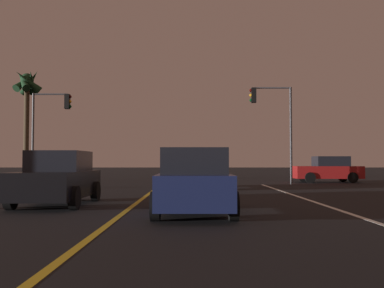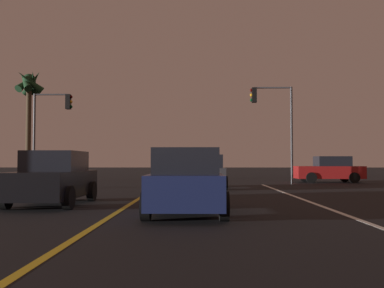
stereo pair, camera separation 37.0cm
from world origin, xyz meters
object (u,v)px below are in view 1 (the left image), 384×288
car_lead_same_lane (194,182)px  car_crossing_side (328,170)px  traffic_light_near_left (51,117)px  car_ahead_far (206,172)px  traffic_light_near_right (272,113)px  car_oncoming (58,179)px  palm_tree_left_far (27,91)px

car_lead_same_lane → car_crossing_side: size_ratio=1.00×
car_crossing_side → traffic_light_near_left: bearing=7.6°
car_ahead_far → traffic_light_near_left: bearing=65.1°
car_lead_same_lane → traffic_light_near_right: traffic_light_near_right is taller
car_crossing_side → traffic_light_near_right: size_ratio=0.73×
car_crossing_side → traffic_light_near_left: 17.91m
car_oncoming → traffic_light_near_right: traffic_light_near_right is taller
car_ahead_far → palm_tree_left_far: palm_tree_left_far is taller
car_ahead_far → traffic_light_near_right: (4.12, 4.31, 3.48)m
car_lead_same_lane → car_crossing_side: same height
traffic_light_near_right → traffic_light_near_left: 13.41m
car_crossing_side → palm_tree_left_far: bearing=-4.6°
car_crossing_side → traffic_light_near_right: 5.83m
palm_tree_left_far → traffic_light_near_left: bearing=-53.2°
car_lead_same_lane → car_ahead_far: size_ratio=1.00×
car_oncoming → traffic_light_near_right: size_ratio=0.73×
car_lead_same_lane → traffic_light_near_left: 17.63m
car_oncoming → palm_tree_left_far: palm_tree_left_far is taller
car_oncoming → palm_tree_left_far: (-7.29, 16.59, 5.44)m
car_oncoming → palm_tree_left_far: 18.93m
palm_tree_left_far → car_oncoming: bearing=-66.3°
car_oncoming → traffic_light_near_right: (9.06, 12.65, 3.48)m
car_ahead_far → car_oncoming: (-4.95, -8.34, 0.00)m
traffic_light_near_right → palm_tree_left_far: (-16.36, 3.95, 1.96)m
car_ahead_far → car_oncoming: 9.70m
car_oncoming → traffic_light_near_right: 15.95m
car_lead_same_lane → traffic_light_near_right: 16.17m
car_lead_same_lane → car_ahead_far: 10.76m
car_crossing_side → traffic_light_near_right: bearing=29.7°
car_lead_same_lane → car_oncoming: bearing=60.6°
traffic_light_near_left → car_crossing_side: bearing=7.6°
car_crossing_side → car_oncoming: size_ratio=1.00×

